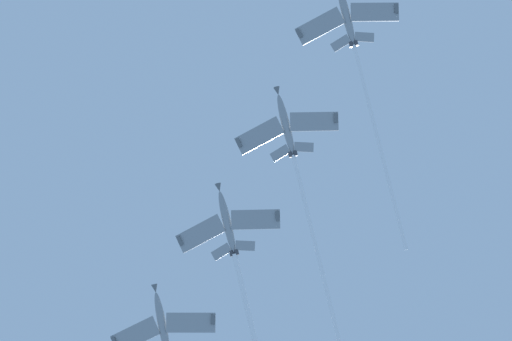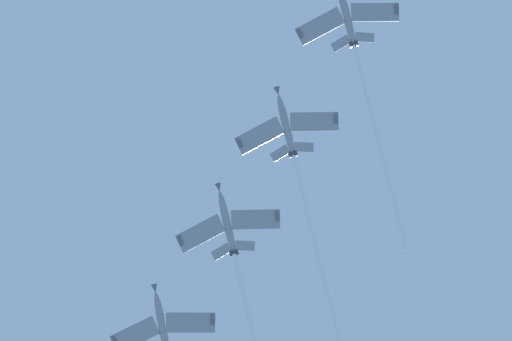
# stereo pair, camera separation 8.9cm
# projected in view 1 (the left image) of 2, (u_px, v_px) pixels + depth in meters

# --- Properties ---
(jet_lead) EXTENTS (47.18, 19.81, 24.25)m
(jet_lead) POSITION_uv_depth(u_px,v_px,m) (356.00, 55.00, 161.97)
(jet_lead) COLOR gray
(jet_second) EXTENTS (48.89, 19.84, 27.08)m
(jet_second) POSITION_uv_depth(u_px,v_px,m) (297.00, 172.00, 160.32)
(jet_second) COLOR gray
(jet_third) EXTENTS (45.99, 19.86, 24.75)m
(jet_third) POSITION_uv_depth(u_px,v_px,m) (242.00, 284.00, 157.91)
(jet_third) COLOR gray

